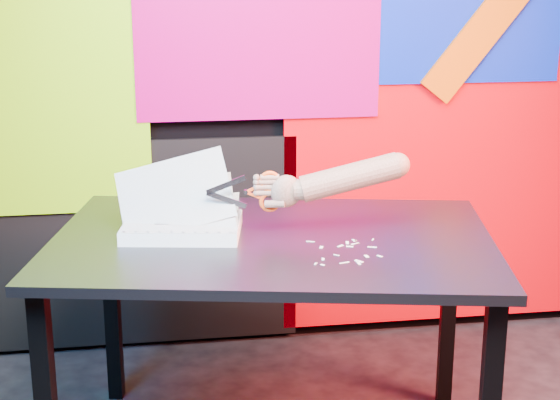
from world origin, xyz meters
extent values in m
cube|color=black|center=(0.00, 1.50, 1.35)|extent=(3.00, 0.01, 2.70)
cube|color=#F0000B|center=(0.65, 1.47, 0.85)|extent=(1.60, 0.02, 1.60)
cube|color=#BC0169|center=(-0.25, 1.45, 1.35)|extent=(0.95, 0.02, 0.80)
cube|color=#8EF00D|center=(-1.05, 1.46, 1.10)|extent=(0.75, 0.02, 1.00)
cube|color=black|center=(-0.75, 1.47, 0.45)|extent=(1.30, 0.02, 0.85)
cube|color=black|center=(-0.83, 1.06, 0.36)|extent=(0.06, 0.06, 0.72)
cube|color=black|center=(0.34, 0.83, 0.36)|extent=(0.06, 0.06, 0.72)
cube|color=black|center=(-0.32, 0.58, 0.73)|extent=(1.46, 1.12, 0.03)
cube|color=white|center=(-0.59, 0.65, 0.77)|extent=(0.38, 0.31, 0.04)
cube|color=white|center=(-0.59, 0.65, 0.79)|extent=(0.38, 0.31, 0.00)
cube|color=white|center=(-0.59, 0.65, 0.80)|extent=(0.37, 0.29, 0.11)
cube|color=white|center=(-0.60, 0.66, 0.82)|extent=(0.34, 0.26, 0.18)
cube|color=white|center=(-0.61, 0.68, 0.87)|extent=(0.36, 0.20, 0.26)
cylinder|color=black|center=(-0.76, 0.56, 0.79)|extent=(0.01, 0.01, 0.00)
cylinder|color=black|center=(-0.73, 0.55, 0.79)|extent=(0.01, 0.01, 0.00)
cylinder|color=black|center=(-0.69, 0.55, 0.79)|extent=(0.01, 0.01, 0.00)
cylinder|color=black|center=(-0.66, 0.54, 0.79)|extent=(0.01, 0.01, 0.00)
cylinder|color=black|center=(-0.63, 0.54, 0.79)|extent=(0.01, 0.01, 0.00)
cylinder|color=black|center=(-0.59, 0.53, 0.79)|extent=(0.01, 0.01, 0.00)
cylinder|color=black|center=(-0.56, 0.52, 0.79)|extent=(0.01, 0.01, 0.00)
cylinder|color=black|center=(-0.52, 0.52, 0.79)|extent=(0.01, 0.01, 0.00)
cylinder|color=black|center=(-0.49, 0.51, 0.79)|extent=(0.01, 0.01, 0.00)
cylinder|color=black|center=(-0.46, 0.51, 0.79)|extent=(0.01, 0.01, 0.00)
cylinder|color=black|center=(-0.72, 0.79, 0.79)|extent=(0.01, 0.01, 0.00)
cylinder|color=black|center=(-0.69, 0.78, 0.79)|extent=(0.01, 0.01, 0.00)
cylinder|color=black|center=(-0.65, 0.78, 0.79)|extent=(0.01, 0.01, 0.00)
cylinder|color=black|center=(-0.62, 0.77, 0.79)|extent=(0.01, 0.01, 0.00)
cylinder|color=black|center=(-0.59, 0.76, 0.79)|extent=(0.01, 0.01, 0.00)
cylinder|color=black|center=(-0.55, 0.76, 0.79)|extent=(0.01, 0.01, 0.00)
cylinder|color=black|center=(-0.52, 0.75, 0.79)|extent=(0.01, 0.01, 0.00)
cylinder|color=black|center=(-0.48, 0.75, 0.79)|extent=(0.01, 0.01, 0.00)
cylinder|color=black|center=(-0.45, 0.74, 0.79)|extent=(0.01, 0.01, 0.00)
cylinder|color=black|center=(-0.42, 0.74, 0.79)|extent=(0.01, 0.01, 0.00)
cube|color=black|center=(-0.66, 0.71, 0.79)|extent=(0.06, 0.02, 0.00)
cube|color=black|center=(-0.57, 0.67, 0.79)|extent=(0.05, 0.02, 0.00)
cube|color=black|center=(-0.63, 0.62, 0.79)|extent=(0.08, 0.02, 0.00)
cube|color=#A7A7AC|center=(-0.46, 0.61, 0.91)|extent=(0.12, 0.01, 0.06)
cube|color=#A7A7AC|center=(-0.46, 0.61, 0.86)|extent=(0.12, 0.01, 0.06)
cylinder|color=#A7A7AC|center=(-0.40, 0.61, 0.89)|extent=(0.01, 0.01, 0.01)
cube|color=#FC4B15|center=(-0.38, 0.60, 0.88)|extent=(0.05, 0.01, 0.02)
cube|color=#FC4B15|center=(-0.38, 0.60, 0.89)|extent=(0.05, 0.01, 0.02)
torus|color=#FC4B15|center=(-0.33, 0.60, 0.92)|extent=(0.07, 0.02, 0.07)
torus|color=#FC4B15|center=(-0.33, 0.60, 0.85)|extent=(0.07, 0.02, 0.07)
ellipsoid|color=tan|center=(-0.28, 0.60, 0.89)|extent=(0.10, 0.06, 0.10)
cylinder|color=tan|center=(-0.33, 0.60, 0.88)|extent=(0.08, 0.02, 0.02)
cylinder|color=tan|center=(-0.33, 0.60, 0.90)|extent=(0.07, 0.02, 0.02)
cylinder|color=tan|center=(-0.33, 0.60, 0.91)|extent=(0.06, 0.02, 0.02)
cylinder|color=tan|center=(-0.33, 0.60, 0.93)|extent=(0.06, 0.02, 0.02)
cylinder|color=tan|center=(-0.32, 0.59, 0.85)|extent=(0.07, 0.04, 0.03)
cylinder|color=tan|center=(-0.23, 0.59, 0.89)|extent=(0.06, 0.07, 0.07)
cylinder|color=tan|center=(-0.09, 0.58, 0.92)|extent=(0.31, 0.11, 0.15)
sphere|color=tan|center=(0.05, 0.57, 0.96)|extent=(0.07, 0.07, 0.07)
cube|color=silver|center=(-0.11, 0.49, 0.75)|extent=(0.01, 0.03, 0.00)
cube|color=silver|center=(-0.09, 0.48, 0.75)|extent=(0.03, 0.02, 0.00)
cube|color=silver|center=(-0.20, 0.46, 0.75)|extent=(0.02, 0.02, 0.00)
cube|color=silver|center=(-0.12, 0.45, 0.75)|extent=(0.02, 0.01, 0.00)
cube|color=silver|center=(-0.05, 0.44, 0.75)|extent=(0.03, 0.02, 0.00)
cube|color=silver|center=(-0.12, 0.31, 0.75)|extent=(0.01, 0.03, 0.00)
cube|color=silver|center=(-0.05, 0.36, 0.75)|extent=(0.02, 0.02, 0.00)
cube|color=silver|center=(-0.21, 0.36, 0.75)|extent=(0.01, 0.02, 0.00)
cube|color=silver|center=(-0.22, 0.31, 0.75)|extent=(0.01, 0.01, 0.00)
cube|color=silver|center=(-0.09, 0.36, 0.75)|extent=(0.01, 0.02, 0.00)
cube|color=silver|center=(-0.22, 0.51, 0.75)|extent=(0.03, 0.01, 0.00)
cube|color=silver|center=(-0.09, 0.50, 0.75)|extent=(0.01, 0.02, 0.00)
cube|color=silver|center=(-0.24, 0.32, 0.75)|extent=(0.01, 0.02, 0.00)
cube|color=silver|center=(-0.17, 0.38, 0.75)|extent=(0.02, 0.01, 0.00)
cube|color=silver|center=(-0.16, 0.32, 0.75)|extent=(0.03, 0.01, 0.00)
cube|color=silver|center=(-0.12, 0.33, 0.75)|extent=(0.02, 0.03, 0.00)
cube|color=silver|center=(-0.14, 0.46, 0.75)|extent=(0.02, 0.02, 0.00)
cube|color=silver|center=(-0.03, 0.51, 0.75)|extent=(0.01, 0.02, 0.00)
cube|color=silver|center=(-0.09, 0.51, 0.75)|extent=(0.01, 0.02, 0.00)
camera|label=1|loc=(-0.67, -1.84, 1.55)|focal=55.00mm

